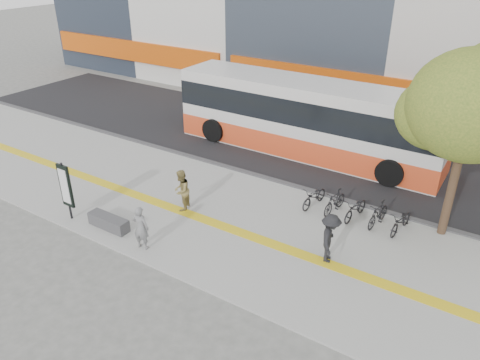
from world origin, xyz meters
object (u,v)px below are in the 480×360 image
Objects in this scene: bus at (307,120)px; pedestrian_tan at (181,190)px; street_tree at (471,107)px; bench at (109,222)px; signboard at (66,187)px; pedestrian_dark at (330,238)px; seated_woman at (141,228)px.

pedestrian_tan is at bearing -101.51° from bus.
bus is at bearing 149.13° from pedestrian_tan.
street_tree is at bearing -27.94° from bus.
signboard is (-1.60, -0.31, 1.06)m from bench.
street_tree is at bearing -53.12° from pedestrian_dark.
street_tree is 0.50× the size of bus.
seated_woman is (-7.98, -6.25, -3.67)m from street_tree.
street_tree is 3.86× the size of pedestrian_dark.
bench is 0.73× the size of signboard.
pedestrian_tan is 0.96× the size of pedestrian_dark.
bench is 0.25× the size of street_tree.
seated_woman is at bearing 98.97° from pedestrian_dark.
bus is at bearing 73.67° from bench.
bus is (2.84, 9.70, 1.32)m from bench.
bus reaches higher than pedestrian_dark.
bus reaches higher than bench.
bus is 7.67× the size of pedestrian_dark.
pedestrian_tan is (-0.45, 2.59, 0.02)m from seated_woman.
bus is at bearing -105.48° from seated_woman.
signboard is at bearing -169.19° from bench.
seated_woman is (3.40, 0.07, -0.53)m from signboard.
street_tree is at bearing 31.62° from bench.
street_tree reaches higher than seated_woman.
signboard is 13.40m from street_tree.
pedestrian_dark is (5.78, 0.02, 0.03)m from pedestrian_tan.
pedestrian_dark is (-2.65, -3.64, -3.62)m from street_tree.
street_tree is 9.89m from pedestrian_tan.
bench is 1.02× the size of pedestrian_tan.
street_tree reaches higher than pedestrian_dark.
pedestrian_dark reaches higher than pedestrian_tan.
street_tree is at bearing -151.41° from seated_woman.
bench is at bearing 91.33° from pedestrian_dark.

